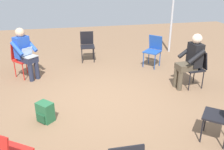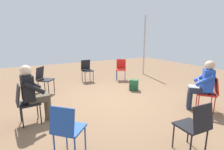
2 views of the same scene
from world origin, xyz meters
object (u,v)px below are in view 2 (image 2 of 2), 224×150
object	(u,v)px
chair_west	(195,125)
chair_northwest	(67,128)
chair_north	(25,101)
backpack_near_laptop_user	(134,86)
chair_east	(87,69)
person_in_black	(33,91)
chair_southwest	(210,91)
chair_southeast	(121,68)
chair_northeast	(44,78)
person_with_laptop	(203,83)

from	to	relation	value
chair_west	chair_northwest	bearing A→B (deg)	157.26
chair_north	backpack_near_laptop_user	bearing A→B (deg)	98.89
chair_east	person_in_black	xyz separation A→B (m)	(-2.70, 2.19, 0.20)
chair_northwest	chair_southwest	xyz separation A→B (m)	(0.02, -3.46, 0.00)
chair_southwest	chair_southeast	distance (m)	3.67
chair_northwest	chair_northeast	size ratio (longest dim) A/B	1.00
chair_northeast	backpack_near_laptop_user	bearing A→B (deg)	106.93
chair_east	chair_northeast	bearing A→B (deg)	23.75
chair_southeast	person_with_laptop	bearing A→B (deg)	126.18
chair_west	backpack_near_laptop_user	xyz separation A→B (m)	(3.10, -1.10, -0.34)
chair_southwest	person_with_laptop	xyz separation A→B (m)	(0.13, 0.11, 0.20)
chair_northeast	person_in_black	world-z (taller)	person_in_black
chair_north	chair_southeast	size ratio (longest dim) A/B	1.00
chair_northeast	chair_west	xyz separation A→B (m)	(-4.23, -1.59, 0.00)
person_in_black	backpack_near_laptop_user	distance (m)	3.28
chair_southwest	chair_west	bearing A→B (deg)	164.53
chair_southwest	backpack_near_laptop_user	world-z (taller)	chair_southwest
chair_northwest	chair_southwest	size ratio (longest dim) A/B	1.00
chair_southeast	chair_southwest	bearing A→B (deg)	127.88
chair_east	person_in_black	size ratio (longest dim) A/B	0.69
chair_southwest	person_with_laptop	size ratio (longest dim) A/B	0.69
chair_north	backpack_near_laptop_user	distance (m)	3.42
chair_east	chair_west	xyz separation A→B (m)	(-5.01, 0.15, 0.00)
backpack_near_laptop_user	chair_northeast	bearing A→B (deg)	67.18
chair_southeast	backpack_near_laptop_user	bearing A→B (deg)	109.36
chair_northeast	chair_east	size ratio (longest dim) A/B	1.00
chair_northeast	chair_southeast	xyz separation A→B (m)	(0.30, -3.05, 0.00)
chair_east	chair_west	bearing A→B (deg)	87.79
chair_southeast	chair_east	bearing A→B (deg)	13.70
chair_west	person_in_black	bearing A→B (deg)	134.84
chair_east	chair_southeast	size ratio (longest dim) A/B	1.00
chair_northwest	person_with_laptop	distance (m)	3.35
person_in_black	chair_northwest	bearing A→B (deg)	7.44
chair_east	chair_southeast	distance (m)	1.40
chair_north	backpack_near_laptop_user	size ratio (longest dim) A/B	2.36
chair_northeast	person_in_black	bearing A→B (deg)	26.34
chair_northeast	chair_southeast	distance (m)	3.07
chair_east	person_with_laptop	world-z (taller)	person_with_laptop
chair_southeast	backpack_near_laptop_user	xyz separation A→B (m)	(-1.43, 0.37, -0.34)
chair_northwest	chair_southeast	size ratio (longest dim) A/B	1.00
chair_north	chair_east	bearing A→B (deg)	134.26
chair_northwest	chair_northeast	bearing A→B (deg)	132.61
chair_east	person_in_black	bearing A→B (deg)	50.39
chair_northeast	chair_southwest	size ratio (longest dim) A/B	1.00
chair_north	person_in_black	bearing A→B (deg)	90.00
chair_east	person_in_black	distance (m)	3.48
chair_northwest	chair_southwest	bearing A→B (deg)	45.39
chair_southwest	person_in_black	world-z (taller)	person_in_black
chair_northeast	chair_southwest	distance (m)	4.72
chair_northwest	backpack_near_laptop_user	size ratio (longest dim) A/B	2.36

